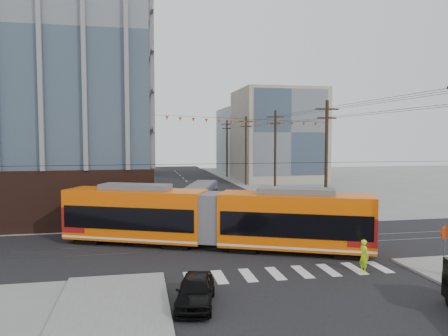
% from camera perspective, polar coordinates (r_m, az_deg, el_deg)
% --- Properties ---
extents(ground, '(160.00, 160.00, 0.00)m').
position_cam_1_polar(ground, '(28.34, 6.41, -11.65)').
color(ground, slate).
extents(office_building, '(30.00, 25.00, 28.60)m').
position_cam_1_polar(office_building, '(51.32, -27.11, 11.02)').
color(office_building, '#381E16').
rests_on(office_building, ground).
extents(bg_bldg_nw_near, '(18.00, 16.00, 18.00)m').
position_cam_1_polar(bg_bldg_nw_near, '(78.50, -17.62, 4.80)').
color(bg_bldg_nw_near, '#8C99A5').
rests_on(bg_bldg_nw_near, ground).
extents(bg_bldg_ne_near, '(14.00, 14.00, 16.00)m').
position_cam_1_polar(bg_bldg_ne_near, '(77.89, 7.01, 4.23)').
color(bg_bldg_ne_near, gray).
rests_on(bg_bldg_ne_near, ground).
extents(bg_bldg_nw_far, '(16.00, 18.00, 20.00)m').
position_cam_1_polar(bg_bldg_nw_far, '(98.20, -14.58, 5.24)').
color(bg_bldg_nw_far, gray).
rests_on(bg_bldg_nw_far, ground).
extents(bg_bldg_ne_far, '(16.00, 16.00, 14.00)m').
position_cam_1_polar(bg_bldg_ne_far, '(97.61, 4.45, 3.60)').
color(bg_bldg_ne_far, '#8C99A5').
rests_on(bg_bldg_ne_far, ground).
extents(utility_pole_far, '(0.30, 0.30, 11.00)m').
position_cam_1_polar(utility_pole_far, '(83.73, 0.39, 2.52)').
color(utility_pole_far, black).
rests_on(utility_pole_far, ground).
extents(streetcar, '(20.84, 11.38, 4.13)m').
position_cam_1_polar(streetcar, '(30.36, -1.53, -6.57)').
color(streetcar, '#E75502').
rests_on(streetcar, ground).
extents(city_bus, '(5.42, 11.07, 3.08)m').
position_cam_1_polar(city_bus, '(42.99, -3.22, -4.17)').
color(city_bus, '#1A1838').
rests_on(city_bus, ground).
extents(black_sedan, '(2.52, 4.37, 1.40)m').
position_cam_1_polar(black_sedan, '(20.57, -3.77, -15.70)').
color(black_sedan, black).
rests_on(black_sedan, ground).
extents(parked_car_silver, '(2.67, 4.35, 1.35)m').
position_cam_1_polar(parked_car_silver, '(39.00, -7.54, -6.32)').
color(parked_car_silver, '#9CA6B5').
rests_on(parked_car_silver, ground).
extents(parked_car_white, '(2.65, 4.88, 1.34)m').
position_cam_1_polar(parked_car_white, '(43.68, -7.45, -5.21)').
color(parked_car_white, silver).
rests_on(parked_car_white, ground).
extents(parked_car_grey, '(3.43, 5.65, 1.47)m').
position_cam_1_polar(parked_car_grey, '(51.67, -7.77, -3.72)').
color(parked_car_grey, '#4A4A4A').
rests_on(parked_car_grey, ground).
extents(pedestrian, '(0.55, 0.75, 1.89)m').
position_cam_1_polar(pedestrian, '(26.37, 17.82, -10.88)').
color(pedestrian, '#C2FB16').
rests_on(pedestrian, ground).
extents(stop_sign, '(1.09, 1.09, 2.71)m').
position_cam_1_polar(stop_sign, '(26.91, 26.82, -9.93)').
color(stop_sign, '#A82400').
rests_on(stop_sign, ground).
extents(jersey_barrier, '(1.42, 3.98, 0.78)m').
position_cam_1_polar(jersey_barrier, '(43.34, 11.56, -5.71)').
color(jersey_barrier, gray).
rests_on(jersey_barrier, ground).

